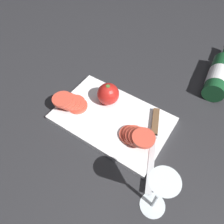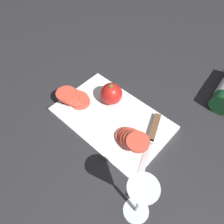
{
  "view_description": "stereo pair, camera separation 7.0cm",
  "coord_description": "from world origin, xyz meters",
  "px_view_note": "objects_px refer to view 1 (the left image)",
  "views": [
    {
      "loc": [
        -0.2,
        0.35,
        0.63
      ],
      "look_at": [
        0.05,
        -0.03,
        0.05
      ],
      "focal_mm": 35.0,
      "sensor_mm": 36.0,
      "label": 1
    },
    {
      "loc": [
        -0.26,
        0.3,
        0.63
      ],
      "look_at": [
        0.05,
        -0.03,
        0.05
      ],
      "focal_mm": 35.0,
      "sensor_mm": 36.0,
      "label": 2
    }
  ],
  "objects_px": {
    "knife": "(155,129)",
    "wine_bottle": "(219,75)",
    "tomato_slice_stack_near": "(137,136)",
    "wine_glass": "(160,190)",
    "whole_tomato": "(108,94)",
    "tomato_slice_stack_far": "(71,102)"
  },
  "relations": [
    {
      "from": "knife",
      "to": "wine_bottle",
      "type": "bearing_deg",
      "value": 142.34
    },
    {
      "from": "wine_bottle",
      "to": "knife",
      "type": "height_order",
      "value": "wine_bottle"
    },
    {
      "from": "wine_bottle",
      "to": "tomato_slice_stack_near",
      "type": "height_order",
      "value": "wine_bottle"
    },
    {
      "from": "wine_bottle",
      "to": "knife",
      "type": "bearing_deg",
      "value": 74.77
    },
    {
      "from": "wine_glass",
      "to": "tomato_slice_stack_near",
      "type": "relative_size",
      "value": 1.5
    },
    {
      "from": "whole_tomato",
      "to": "knife",
      "type": "bearing_deg",
      "value": 174.39
    },
    {
      "from": "tomato_slice_stack_near",
      "to": "tomato_slice_stack_far",
      "type": "xyz_separation_m",
      "value": [
        0.26,
        0.01,
        0.0
      ]
    },
    {
      "from": "whole_tomato",
      "to": "tomato_slice_stack_near",
      "type": "distance_m",
      "value": 0.19
    },
    {
      "from": "wine_glass",
      "to": "knife",
      "type": "bearing_deg",
      "value": -63.76
    },
    {
      "from": "wine_glass",
      "to": "whole_tomato",
      "type": "xyz_separation_m",
      "value": [
        0.3,
        -0.23,
        -0.07
      ]
    },
    {
      "from": "wine_bottle",
      "to": "tomato_slice_stack_far",
      "type": "height_order",
      "value": "wine_bottle"
    },
    {
      "from": "whole_tomato",
      "to": "wine_bottle",
      "type": "bearing_deg",
      "value": -131.18
    },
    {
      "from": "wine_glass",
      "to": "knife",
      "type": "relative_size",
      "value": 0.64
    },
    {
      "from": "wine_glass",
      "to": "wine_bottle",
      "type": "bearing_deg",
      "value": -89.31
    },
    {
      "from": "wine_bottle",
      "to": "tomato_slice_stack_near",
      "type": "xyz_separation_m",
      "value": [
        0.13,
        0.43,
        0.0
      ]
    },
    {
      "from": "wine_bottle",
      "to": "tomato_slice_stack_far",
      "type": "bearing_deg",
      "value": 47.81
    },
    {
      "from": "wine_glass",
      "to": "whole_tomato",
      "type": "distance_m",
      "value": 0.39
    },
    {
      "from": "wine_bottle",
      "to": "tomato_slice_stack_near",
      "type": "bearing_deg",
      "value": 73.2
    },
    {
      "from": "whole_tomato",
      "to": "knife",
      "type": "height_order",
      "value": "whole_tomato"
    },
    {
      "from": "wine_bottle",
      "to": "wine_glass",
      "type": "height_order",
      "value": "wine_glass"
    },
    {
      "from": "knife",
      "to": "tomato_slice_stack_near",
      "type": "distance_m",
      "value": 0.08
    },
    {
      "from": "knife",
      "to": "tomato_slice_stack_far",
      "type": "distance_m",
      "value": 0.31
    }
  ]
}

